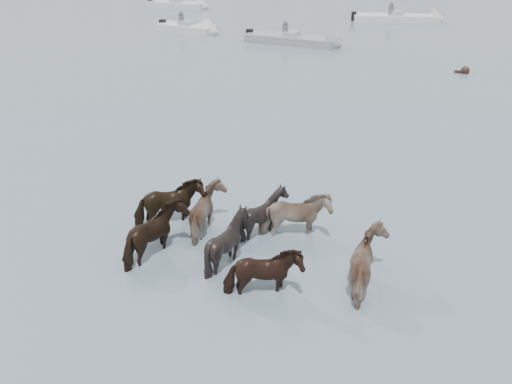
% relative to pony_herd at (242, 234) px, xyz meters
% --- Properties ---
extents(ground, '(400.00, 400.00, 0.00)m').
position_rel_pony_herd_xyz_m(ground, '(-1.32, 0.48, -0.46)').
color(ground, slate).
rests_on(ground, ground).
extents(pony_herd, '(7.23, 4.02, 1.53)m').
position_rel_pony_herd_xyz_m(pony_herd, '(0.00, 0.00, 0.00)').
color(pony_herd, black).
rests_on(pony_herd, ground).
extents(swimming_pony, '(0.72, 0.44, 0.44)m').
position_rel_pony_herd_xyz_m(swimming_pony, '(4.86, 18.91, -0.36)').
color(swimming_pony, black).
rests_on(swimming_pony, ground).
extents(motorboat_a, '(4.60, 2.17, 1.92)m').
position_rel_pony_herd_xyz_m(motorboat_a, '(-11.96, 23.90, -0.23)').
color(motorboat_a, silver).
rests_on(motorboat_a, ground).
extents(motorboat_b, '(6.25, 2.13, 1.92)m').
position_rel_pony_herd_xyz_m(motorboat_b, '(-4.34, 22.67, -0.24)').
color(motorboat_b, gray).
rests_on(motorboat_b, ground).
extents(motorboat_c, '(6.71, 3.15, 1.92)m').
position_rel_pony_herd_xyz_m(motorboat_c, '(0.82, 32.54, -0.24)').
color(motorboat_c, silver).
rests_on(motorboat_c, ground).
extents(motorboat_f, '(5.38, 1.71, 1.92)m').
position_rel_pony_herd_xyz_m(motorboat_f, '(-16.97, 32.93, -0.24)').
color(motorboat_f, silver).
rests_on(motorboat_f, ground).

